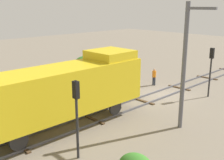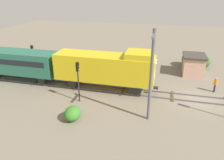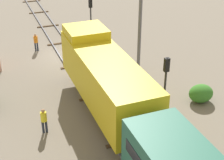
# 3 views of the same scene
# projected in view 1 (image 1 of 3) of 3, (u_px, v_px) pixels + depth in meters

# --- Properties ---
(ground_plane) EXTENTS (99.45, 99.45, 0.00)m
(ground_plane) POSITION_uv_depth(u_px,v_px,m) (162.00, 94.00, 25.45)
(ground_plane) COLOR #756B5B
(railway_track) EXTENTS (2.40, 66.30, 0.16)m
(railway_track) POSITION_uv_depth(u_px,v_px,m) (162.00, 94.00, 25.43)
(railway_track) COLOR #595960
(railway_track) RESTS_ON ground
(locomotive) EXTENTS (2.90, 11.60, 4.60)m
(locomotive) POSITION_uv_depth(u_px,v_px,m) (69.00, 88.00, 17.88)
(locomotive) COLOR gold
(locomotive) RESTS_ON railway_track
(traffic_signal_near) EXTENTS (0.32, 0.34, 4.33)m
(traffic_signal_near) POSITION_uv_depth(u_px,v_px,m) (211.00, 63.00, 24.03)
(traffic_signal_near) COLOR #262628
(traffic_signal_near) RESTS_ON ground
(traffic_signal_mid) EXTENTS (0.32, 0.34, 4.24)m
(traffic_signal_mid) POSITION_uv_depth(u_px,v_px,m) (77.00, 106.00, 14.18)
(traffic_signal_mid) COLOR #262628
(traffic_signal_mid) RESTS_ON ground
(worker_near_track) EXTENTS (0.38, 0.38, 1.70)m
(worker_near_track) POSITION_uv_depth(u_px,v_px,m) (154.00, 76.00, 28.08)
(worker_near_track) COLOR #262B38
(worker_near_track) RESTS_ON ground
(worker_by_signal) EXTENTS (0.38, 0.38, 1.70)m
(worker_by_signal) POSITION_uv_depth(u_px,v_px,m) (27.00, 101.00, 20.68)
(worker_by_signal) COLOR #262B38
(worker_by_signal) RESTS_ON ground
(catenary_mast) EXTENTS (1.94, 0.28, 8.08)m
(catenary_mast) POSITION_uv_depth(u_px,v_px,m) (185.00, 64.00, 17.52)
(catenary_mast) COLOR #595960
(catenary_mast) RESTS_ON ground
(relay_hut) EXTENTS (3.50, 2.90, 2.74)m
(relay_hut) POSITION_uv_depth(u_px,v_px,m) (105.00, 67.00, 30.19)
(relay_hut) COLOR #D19E8C
(relay_hut) RESTS_ON ground
(bush_near) EXTENTS (2.43, 1.99, 1.77)m
(bush_near) POSITION_uv_depth(u_px,v_px,m) (97.00, 64.00, 33.83)
(bush_near) COLOR #315E26
(bush_near) RESTS_ON ground
(bush_far) EXTENTS (2.91, 2.38, 2.12)m
(bush_far) POSITION_uv_depth(u_px,v_px,m) (48.00, 80.00, 26.15)
(bush_far) COLOR #336226
(bush_far) RESTS_ON ground
(bush_back) EXTENTS (2.95, 2.41, 2.14)m
(bush_back) POSITION_uv_depth(u_px,v_px,m) (85.00, 65.00, 32.41)
(bush_back) COLOR #317326
(bush_back) RESTS_ON ground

